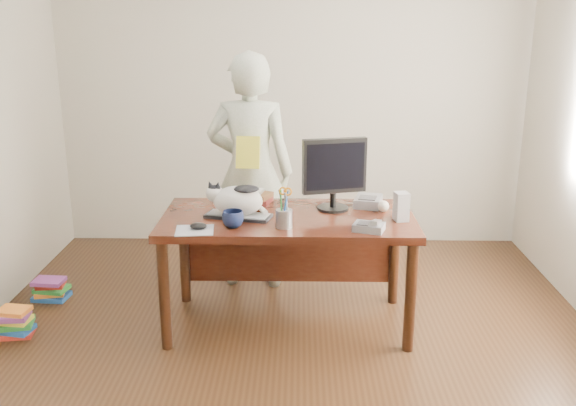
{
  "coord_description": "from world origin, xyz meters",
  "views": [
    {
      "loc": [
        0.07,
        -3.27,
        1.98
      ],
      "look_at": [
        0.0,
        0.55,
        0.85
      ],
      "focal_mm": 40.0,
      "sensor_mm": 36.0,
      "label": 1
    }
  ],
  "objects_px": {
    "coffee_mug": "(233,219)",
    "phone": "(370,226)",
    "desk": "(288,234)",
    "cat": "(236,199)",
    "calculator": "(368,201)",
    "book_stack": "(254,197)",
    "book_pile_b": "(51,289)",
    "baseball": "(383,206)",
    "book_pile_a": "(14,323)",
    "mouse": "(198,226)",
    "monitor": "(334,170)",
    "pen_cup": "(284,216)",
    "keyboard": "(238,216)",
    "person": "(250,172)",
    "speaker": "(401,207)"
  },
  "relations": [
    {
      "from": "coffee_mug",
      "to": "phone",
      "type": "distance_m",
      "value": 0.81
    },
    {
      "from": "desk",
      "to": "cat",
      "type": "height_order",
      "value": "cat"
    },
    {
      "from": "phone",
      "to": "calculator",
      "type": "xyz_separation_m",
      "value": [
        0.04,
        0.51,
        0.01
      ]
    },
    {
      "from": "book_stack",
      "to": "book_pile_b",
      "type": "bearing_deg",
      "value": -164.28
    },
    {
      "from": "baseball",
      "to": "book_pile_a",
      "type": "relative_size",
      "value": 0.27
    },
    {
      "from": "mouse",
      "to": "calculator",
      "type": "distance_m",
      "value": 1.18
    },
    {
      "from": "desk",
      "to": "book_pile_b",
      "type": "xyz_separation_m",
      "value": [
        -1.72,
        0.27,
        -0.53
      ]
    },
    {
      "from": "monitor",
      "to": "pen_cup",
      "type": "xyz_separation_m",
      "value": [
        -0.31,
        -0.36,
        -0.2
      ]
    },
    {
      "from": "keyboard",
      "to": "cat",
      "type": "distance_m",
      "value": 0.11
    },
    {
      "from": "book_pile_b",
      "to": "phone",
      "type": "bearing_deg",
      "value": -15.95
    },
    {
      "from": "phone",
      "to": "monitor",
      "type": "bearing_deg",
      "value": 133.5
    },
    {
      "from": "keyboard",
      "to": "person",
      "type": "bearing_deg",
      "value": 102.46
    },
    {
      "from": "keyboard",
      "to": "pen_cup",
      "type": "height_order",
      "value": "pen_cup"
    },
    {
      "from": "pen_cup",
      "to": "book_pile_b",
      "type": "xyz_separation_m",
      "value": [
        -1.7,
        0.58,
        -0.75
      ]
    },
    {
      "from": "book_pile_b",
      "to": "speaker",
      "type": "bearing_deg",
      "value": -10.04
    },
    {
      "from": "book_pile_a",
      "to": "person",
      "type": "bearing_deg",
      "value": 31.1
    },
    {
      "from": "phone",
      "to": "book_pile_b",
      "type": "xyz_separation_m",
      "value": [
        -2.21,
        0.63,
        -0.7
      ]
    },
    {
      "from": "phone",
      "to": "book_stack",
      "type": "height_order",
      "value": "book_stack"
    },
    {
      "from": "mouse",
      "to": "book_pile_a",
      "type": "bearing_deg",
      "value": 170.12
    },
    {
      "from": "book_stack",
      "to": "phone",
      "type": "bearing_deg",
      "value": -20.86
    },
    {
      "from": "coffee_mug",
      "to": "person",
      "type": "bearing_deg",
      "value": 87.68
    },
    {
      "from": "mouse",
      "to": "phone",
      "type": "distance_m",
      "value": 1.01
    },
    {
      "from": "keyboard",
      "to": "person",
      "type": "xyz_separation_m",
      "value": [
        0.02,
        0.72,
        0.11
      ]
    },
    {
      "from": "speaker",
      "to": "book_stack",
      "type": "xyz_separation_m",
      "value": [
        -0.94,
        0.38,
        -0.05
      ]
    },
    {
      "from": "keyboard",
      "to": "person",
      "type": "relative_size",
      "value": 0.25
    },
    {
      "from": "book_stack",
      "to": "book_pile_a",
      "type": "bearing_deg",
      "value": -144.02
    },
    {
      "from": "coffee_mug",
      "to": "speaker",
      "type": "relative_size",
      "value": 0.72
    },
    {
      "from": "book_pile_a",
      "to": "monitor",
      "type": "bearing_deg",
      "value": 9.23
    },
    {
      "from": "cat",
      "to": "speaker",
      "type": "distance_m",
      "value": 1.03
    },
    {
      "from": "calculator",
      "to": "book_pile_b",
      "type": "height_order",
      "value": "calculator"
    },
    {
      "from": "desk",
      "to": "book_pile_a",
      "type": "relative_size",
      "value": 5.92
    },
    {
      "from": "pen_cup",
      "to": "person",
      "type": "xyz_separation_m",
      "value": [
        -0.27,
        0.91,
        0.05
      ]
    },
    {
      "from": "cat",
      "to": "pen_cup",
      "type": "distance_m",
      "value": 0.36
    },
    {
      "from": "person",
      "to": "phone",
      "type": "bearing_deg",
      "value": 133.24
    },
    {
      "from": "phone",
      "to": "book_pile_b",
      "type": "bearing_deg",
      "value": -177.32
    },
    {
      "from": "cat",
      "to": "book_stack",
      "type": "height_order",
      "value": "cat"
    },
    {
      "from": "speaker",
      "to": "book_pile_a",
      "type": "bearing_deg",
      "value": 171.29
    },
    {
      "from": "desk",
      "to": "mouse",
      "type": "relative_size",
      "value": 15.0
    },
    {
      "from": "mouse",
      "to": "book_stack",
      "type": "relative_size",
      "value": 0.39
    },
    {
      "from": "mouse",
      "to": "book_stack",
      "type": "xyz_separation_m",
      "value": [
        0.29,
        0.58,
        0.02
      ]
    },
    {
      "from": "cat",
      "to": "pen_cup",
      "type": "relative_size",
      "value": 1.6
    },
    {
      "from": "desk",
      "to": "monitor",
      "type": "height_order",
      "value": "monitor"
    },
    {
      "from": "monitor",
      "to": "calculator",
      "type": "xyz_separation_m",
      "value": [
        0.24,
        0.1,
        -0.24
      ]
    },
    {
      "from": "baseball",
      "to": "calculator",
      "type": "height_order",
      "value": "baseball"
    },
    {
      "from": "speaker",
      "to": "person",
      "type": "height_order",
      "value": "person"
    },
    {
      "from": "desk",
      "to": "mouse",
      "type": "xyz_separation_m",
      "value": [
        -0.53,
        -0.36,
        0.17
      ]
    },
    {
      "from": "baseball",
      "to": "mouse",
      "type": "bearing_deg",
      "value": -161.44
    },
    {
      "from": "book_stack",
      "to": "person",
      "type": "bearing_deg",
      "value": 115.2
    },
    {
      "from": "keyboard",
      "to": "calculator",
      "type": "bearing_deg",
      "value": 32.37
    },
    {
      "from": "mouse",
      "to": "book_pile_a",
      "type": "xyz_separation_m",
      "value": [
        -1.22,
        0.08,
        -0.69
      ]
    }
  ]
}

